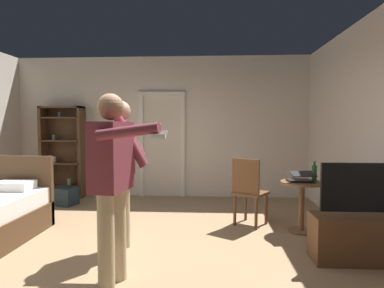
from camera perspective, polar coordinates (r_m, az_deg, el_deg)
ground_plane at (r=4.09m, az=-12.21°, el=-17.98°), size 6.92×6.92×0.00m
wall_back at (r=6.95m, az=-5.19°, el=2.89°), size 6.16×0.12×2.84m
doorway_frame at (r=6.87m, az=-5.09°, el=1.23°), size 0.93×0.08×2.13m
bookshelf at (r=7.31m, az=-20.96°, el=-0.71°), size 0.85×0.32×1.84m
tv_flatscreen at (r=4.17m, az=26.81°, el=-13.30°), size 1.05×0.40×1.08m
side_table at (r=4.91m, az=18.06°, el=-8.76°), size 0.57×0.57×0.70m
laptop at (r=4.81m, az=17.95°, el=-5.53°), size 0.35×0.35×0.15m
bottle_on_table at (r=4.81m, az=20.00°, el=-4.74°), size 0.06×0.06×0.29m
wooden_chair at (r=4.99m, az=9.54°, el=-7.50°), size 0.58×0.58×0.99m
person_blue_shirt at (r=3.15m, az=-13.28°, el=-5.06°), size 0.72×0.68×1.76m
person_striped_shirt at (r=3.98m, az=-11.82°, el=-3.26°), size 0.72×0.63×1.75m
suitcase_dark at (r=6.71m, az=-21.27°, el=-8.22°), size 0.63×0.46×0.32m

